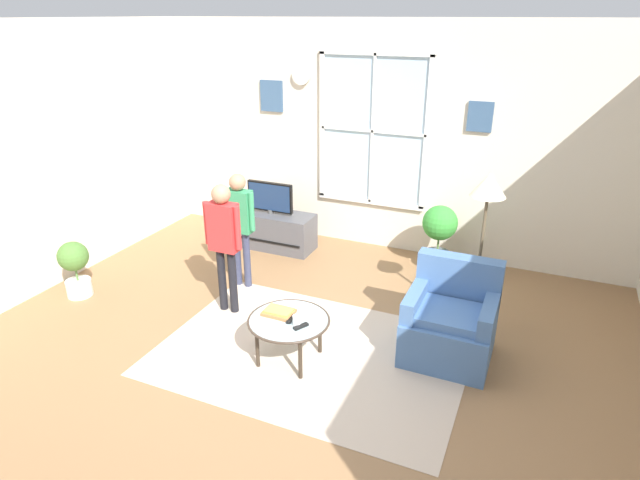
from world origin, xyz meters
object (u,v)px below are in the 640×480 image
(television, at_px, (270,197))
(person_green_shirt, at_px, (240,218))
(remote_near_cup, at_px, (290,319))
(person_red_shirt, at_px, (224,234))
(armchair, at_px, (450,323))
(coffee_table, at_px, (289,322))
(potted_plant_corner, at_px, (75,265))
(remote_near_books, at_px, (301,326))
(book_stack, at_px, (279,312))
(cup, at_px, (297,321))
(potted_plant_by_window, at_px, (439,232))
(floor_lamp, at_px, (487,201))
(tv_stand, at_px, (271,230))

(television, xyz_separation_m, person_green_shirt, (0.22, -1.10, 0.13))
(remote_near_cup, distance_m, person_red_shirt, 1.20)
(armchair, distance_m, coffee_table, 1.45)
(person_red_shirt, relative_size, potted_plant_corner, 2.16)
(remote_near_books, bearing_deg, armchair, 32.72)
(book_stack, xyz_separation_m, person_red_shirt, (-0.85, 0.47, 0.43))
(cup, xyz_separation_m, potted_plant_by_window, (0.70, 2.42, 0.03))
(television, bearing_deg, remote_near_books, -56.06)
(potted_plant_by_window, relative_size, potted_plant_corner, 1.28)
(potted_plant_by_window, xyz_separation_m, floor_lamp, (0.60, -1.14, 0.83))
(person_red_shirt, bearing_deg, cup, -28.11)
(remote_near_books, distance_m, floor_lamp, 2.02)
(armchair, height_order, coffee_table, armchair)
(tv_stand, bearing_deg, coffee_table, -58.05)
(television, distance_m, potted_plant_corner, 2.44)
(book_stack, xyz_separation_m, remote_near_cup, (0.14, -0.05, -0.01))
(television, height_order, remote_near_cup, television)
(cup, relative_size, person_red_shirt, 0.07)
(book_stack, relative_size, person_green_shirt, 0.20)
(coffee_table, distance_m, floor_lamp, 2.09)
(television, height_order, book_stack, television)
(floor_lamp, bearing_deg, remote_near_cup, -138.86)
(tv_stand, relative_size, book_stack, 4.32)
(tv_stand, relative_size, potted_plant_corner, 1.81)
(remote_near_cup, xyz_separation_m, person_red_shirt, (-0.98, 0.52, 0.44))
(remote_near_cup, height_order, potted_plant_by_window, potted_plant_by_window)
(television, xyz_separation_m, person_red_shirt, (0.38, -1.64, 0.17))
(coffee_table, bearing_deg, tv_stand, 121.95)
(remote_near_cup, bearing_deg, television, 122.24)
(coffee_table, bearing_deg, television, 121.99)
(book_stack, xyz_separation_m, person_green_shirt, (-1.00, 1.02, 0.39))
(tv_stand, distance_m, television, 0.46)
(tv_stand, bearing_deg, person_red_shirt, -76.95)
(armchair, height_order, person_red_shirt, person_red_shirt)
(tv_stand, distance_m, person_red_shirt, 1.80)
(coffee_table, distance_m, book_stack, 0.14)
(cup, height_order, potted_plant_by_window, potted_plant_by_window)
(coffee_table, xyz_separation_m, potted_plant_by_window, (0.81, 2.36, 0.10))
(tv_stand, height_order, television, television)
(person_green_shirt, bearing_deg, television, 101.53)
(book_stack, relative_size, potted_plant_by_window, 0.33)
(person_red_shirt, bearing_deg, television, 103.07)
(tv_stand, bearing_deg, person_green_shirt, -78.50)
(cup, height_order, person_red_shirt, person_red_shirt)
(television, bearing_deg, coffee_table, -58.01)
(television, xyz_separation_m, remote_near_books, (1.50, -2.23, -0.27))
(floor_lamp, bearing_deg, potted_plant_by_window, 117.84)
(television, relative_size, floor_lamp, 0.40)
(cup, height_order, remote_near_books, cup)
(remote_near_cup, bearing_deg, floor_lamp, 41.14)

